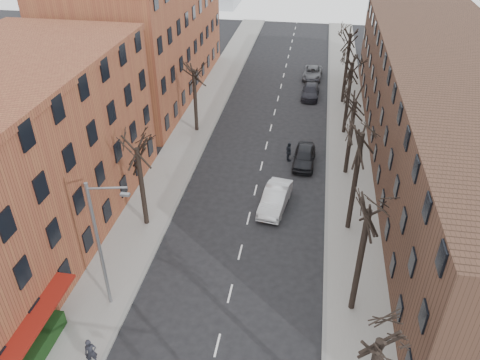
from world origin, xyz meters
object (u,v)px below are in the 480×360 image
at_px(silver_sedan, 275,198).
at_px(pedestrian_a, 91,352).
at_px(parked_car_near, 304,156).
at_px(parked_car_mid, 311,91).

bearing_deg(silver_sedan, pedestrian_a, -109.15).
bearing_deg(silver_sedan, parked_car_near, 82.81).
height_order(parked_car_mid, pedestrian_a, pedestrian_a).
xyz_separation_m(parked_car_near, pedestrian_a, (-10.23, -23.34, 0.22)).
height_order(silver_sedan, parked_car_mid, silver_sedan).
distance_m(silver_sedan, parked_car_near, 7.46).
height_order(silver_sedan, parked_car_near, silver_sedan).
relative_size(silver_sedan, pedestrian_a, 2.93).
bearing_deg(silver_sedan, parked_car_mid, 93.28).
bearing_deg(parked_car_near, pedestrian_a, -111.49).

